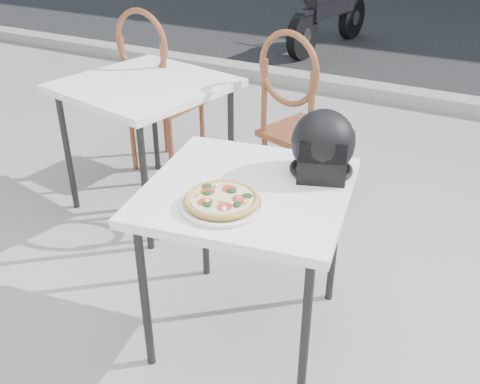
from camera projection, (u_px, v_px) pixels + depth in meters
The scene contains 10 objects.
ground at pixel (334, 288), 2.75m from camera, with size 80.00×80.00×0.00m, color gray.
curb at pixel (442, 101), 5.03m from camera, with size 30.00×0.25×0.12m, color gray.
cafe_table_main at pixel (248, 201), 2.17m from camera, with size 0.92×0.92×0.76m.
plate at pixel (222, 204), 1.99m from camera, with size 0.39×0.39×0.02m.
pizza at pixel (222, 199), 1.98m from camera, with size 0.32×0.32×0.03m.
helmet at pixel (323, 147), 2.17m from camera, with size 0.34×0.35×0.27m.
cafe_chair_main at pixel (298, 114), 3.15m from camera, with size 0.55×0.55×1.14m.
cafe_table_side at pixel (145, 94), 3.14m from camera, with size 1.02×1.02×0.82m.
cafe_chair_side at pixel (156, 85), 3.60m from camera, with size 0.49×0.49×1.16m.
motorcycle at pixel (330, 16), 6.77m from camera, with size 0.50×1.87×0.94m.
Camera 1 is at (0.58, -2.13, 1.78)m, focal length 40.00 mm.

